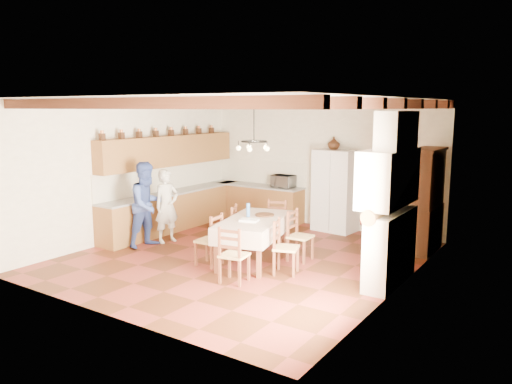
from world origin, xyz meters
TOP-DOWN VIEW (x-y plane):
  - floor at (0.00, 0.00)m, footprint 6.00×6.50m
  - ceiling at (0.00, 0.00)m, footprint 6.00×6.50m
  - wall_back at (0.00, 3.26)m, footprint 6.00×0.02m
  - wall_front at (0.00, -3.26)m, footprint 6.00×0.02m
  - wall_left at (-3.01, 0.00)m, footprint 0.02×6.50m
  - wall_right at (3.01, 0.00)m, footprint 0.02×6.50m
  - ceiling_beams at (0.00, 0.00)m, footprint 6.00×6.30m
  - lower_cabinets_left at (-2.70, 1.05)m, footprint 0.60×4.30m
  - lower_cabinets_back at (-1.55, 2.95)m, footprint 2.30×0.60m
  - countertop_left at (-2.70, 1.05)m, footprint 0.62×4.30m
  - countertop_back at (-1.55, 2.95)m, footprint 2.34×0.62m
  - backsplash_left at (-2.98, 1.05)m, footprint 0.03×4.30m
  - backsplash_back at (-1.55, 3.23)m, footprint 2.30×0.03m
  - upper_cabinets at (-2.83, 1.05)m, footprint 0.35×4.20m
  - fireplace at (2.72, 0.20)m, footprint 0.56×1.60m
  - wall_picture at (1.55, 3.23)m, footprint 0.34×0.03m
  - refrigerator at (0.55, 3.04)m, footprint 1.02×0.87m
  - hutch at (2.75, 2.40)m, footprint 0.49×1.15m
  - dining_table at (0.32, -0.09)m, footprint 1.40×2.07m
  - chandelier at (0.32, -0.09)m, footprint 0.47×0.47m
  - chair_left_near at (-0.26, -0.70)m, footprint 0.44×0.46m
  - chair_left_far at (-0.49, 0.11)m, footprint 0.53×0.55m
  - chair_right_near at (1.16, -0.34)m, footprint 0.51×0.52m
  - chair_right_far at (0.99, 0.47)m, footprint 0.41×0.43m
  - chair_end_near at (0.66, -1.19)m, footprint 0.48×0.46m
  - chair_end_far at (0.09, 1.03)m, footprint 0.52×0.51m
  - person_man at (-2.01, 0.05)m, footprint 0.49×0.64m
  - person_woman_blue at (-2.10, -0.42)m, footprint 0.77×0.94m
  - person_woman_red at (2.22, 1.22)m, footprint 0.70×1.05m
  - microwave at (-0.86, 2.95)m, footprint 0.56×0.39m
  - fridge_vase at (0.44, 3.04)m, footprint 0.29×0.29m

SIDE VIEW (x-z plane):
  - floor at x=0.00m, z-range -0.02..0.00m
  - lower_cabinets_left at x=-2.70m, z-range 0.00..0.86m
  - lower_cabinets_back at x=-1.55m, z-range 0.00..0.86m
  - chair_left_near at x=-0.26m, z-range 0.00..0.96m
  - chair_left_far at x=-0.49m, z-range 0.00..0.96m
  - chair_right_near at x=1.16m, z-range 0.00..0.96m
  - chair_right_far at x=0.99m, z-range 0.00..0.96m
  - chair_end_near at x=0.66m, z-range 0.00..0.96m
  - chair_end_far at x=0.09m, z-range 0.00..0.96m
  - dining_table at x=0.32m, z-range 0.33..1.16m
  - person_man at x=-2.01m, z-range 0.00..1.57m
  - person_woman_red at x=2.22m, z-range 0.00..1.67m
  - countertop_left at x=-2.70m, z-range 0.86..0.90m
  - countertop_back at x=-1.55m, z-range 0.86..0.90m
  - person_woman_blue at x=-2.10m, z-range 0.00..1.77m
  - refrigerator at x=0.55m, z-range 0.00..1.89m
  - hutch at x=2.75m, z-range 0.00..2.07m
  - microwave at x=-0.86m, z-range 0.90..1.20m
  - backsplash_left at x=-2.98m, z-range 0.90..1.50m
  - backsplash_back at x=-1.55m, z-range 0.90..1.50m
  - fireplace at x=2.72m, z-range 0.00..2.80m
  - wall_back at x=0.00m, z-range 0.00..3.00m
  - wall_front at x=0.00m, z-range 0.00..3.00m
  - wall_left at x=-3.01m, z-range 0.00..3.00m
  - wall_right at x=3.01m, z-range 0.00..3.00m
  - upper_cabinets at x=-2.83m, z-range 1.50..2.20m
  - wall_picture at x=1.55m, z-range 1.64..2.06m
  - fridge_vase at x=0.44m, z-range 1.89..2.18m
  - chandelier at x=0.32m, z-range 2.23..2.27m
  - ceiling_beams at x=0.00m, z-range 2.83..2.99m
  - ceiling at x=0.00m, z-range 3.00..3.02m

